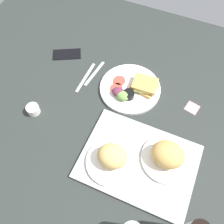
# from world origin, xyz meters

# --- Properties ---
(ground_plane) EXTENTS (1.90, 1.50, 0.03)m
(ground_plane) POSITION_xyz_m (0.00, 0.00, -0.01)
(ground_plane) COLOR #282D2B
(serving_tray) EXTENTS (0.45, 0.33, 0.02)m
(serving_tray) POSITION_xyz_m (-0.16, 0.18, 0.01)
(serving_tray) COLOR #B2B2AD
(serving_tray) RESTS_ON ground_plane
(bread_plate_near) EXTENTS (0.21, 0.21, 0.10)m
(bread_plate_near) POSITION_xyz_m (-0.26, 0.13, 0.06)
(bread_plate_near) COLOR white
(bread_plate_near) RESTS_ON serving_tray
(bread_plate_far) EXTENTS (0.19, 0.19, 0.09)m
(bread_plate_far) POSITION_xyz_m (-0.06, 0.23, 0.05)
(bread_plate_far) COLOR white
(bread_plate_far) RESTS_ON serving_tray
(plate_with_salad) EXTENTS (0.29, 0.29, 0.05)m
(plate_with_salad) POSITION_xyz_m (-0.01, -0.14, 0.02)
(plate_with_salad) COLOR white
(plate_with_salad) RESTS_ON ground_plane
(espresso_cup) EXTENTS (0.06, 0.06, 0.04)m
(espresso_cup) POSITION_xyz_m (0.35, 0.15, 0.02)
(espresso_cup) COLOR silver
(espresso_cup) RESTS_ON ground_plane
(fork) EXTENTS (0.03, 0.17, 0.01)m
(fork) POSITION_xyz_m (0.20, -0.16, 0.00)
(fork) COLOR #B7B7BC
(fork) RESTS_ON ground_plane
(knife) EXTENTS (0.02, 0.19, 0.01)m
(knife) POSITION_xyz_m (0.23, -0.12, 0.00)
(knife) COLOR #B7B7BC
(knife) RESTS_ON ground_plane
(cell_phone) EXTENTS (0.16, 0.13, 0.01)m
(cell_phone) POSITION_xyz_m (0.38, -0.22, 0.00)
(cell_phone) COLOR black
(cell_phone) RESTS_ON ground_plane
(sticky_note) EXTENTS (0.07, 0.07, 0.00)m
(sticky_note) POSITION_xyz_m (-0.30, -0.16, 0.00)
(sticky_note) COLOR pink
(sticky_note) RESTS_ON ground_plane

